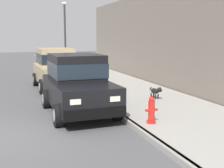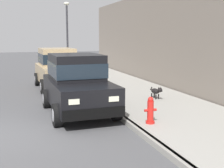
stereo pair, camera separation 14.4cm
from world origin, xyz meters
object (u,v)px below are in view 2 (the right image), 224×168
object	(u,v)px
car_black_hatchback	(77,83)
fire_hydrant	(150,111)
dog_black	(156,91)
street_lamp	(67,29)
car_tan_hatchback	(58,68)

from	to	relation	value
car_black_hatchback	fire_hydrant	xyz separation A→B (m)	(1.51, -2.22, -0.50)
dog_black	fire_hydrant	xyz separation A→B (m)	(-1.57, -2.78, 0.05)
fire_hydrant	street_lamp	bearing A→B (deg)	90.48
car_tan_hatchback	dog_black	distance (m)	5.28
car_black_hatchback	dog_black	distance (m)	3.18
dog_black	fire_hydrant	world-z (taller)	fire_hydrant
street_lamp	car_tan_hatchback	bearing A→B (deg)	-105.29
car_black_hatchback	street_lamp	xyz separation A→B (m)	(1.41, 9.79, 1.93)
car_tan_hatchback	fire_hydrant	bearing A→B (deg)	-78.45
car_black_hatchback	car_tan_hatchback	world-z (taller)	same
dog_black	fire_hydrant	bearing A→B (deg)	-119.51
car_black_hatchback	fire_hydrant	size ratio (longest dim) A/B	5.29
car_black_hatchback	dog_black	xyz separation A→B (m)	(3.08, 0.56, -0.55)
car_black_hatchback	fire_hydrant	bearing A→B (deg)	-55.74
car_tan_hatchback	street_lamp	distance (m)	5.46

